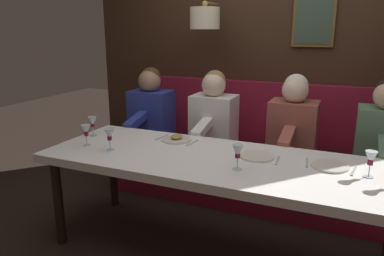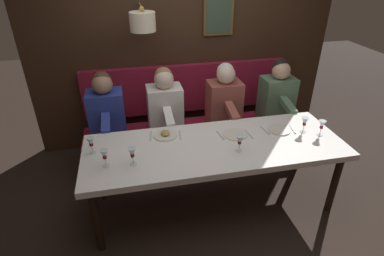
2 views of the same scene
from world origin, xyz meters
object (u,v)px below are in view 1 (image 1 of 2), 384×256
(wine_glass_2, at_px, (86,131))
(wine_glass_4, at_px, (109,135))
(wine_glass_5, at_px, (92,122))
(dining_table, at_px, (218,167))
(diner_middle, at_px, (214,116))
(diner_near, at_px, (293,124))
(wine_glass_0, at_px, (238,152))
(diner_nearest, at_px, (383,133))
(diner_far, at_px, (151,110))
(wine_glass_1, at_px, (371,159))

(wine_glass_2, xyz_separation_m, wine_glass_4, (-0.02, -0.23, 0.00))
(wine_glass_2, relative_size, wine_glass_5, 1.00)
(dining_table, bearing_deg, diner_middle, 22.24)
(diner_near, xyz_separation_m, wine_glass_5, (-0.78, 1.50, 0.04))
(wine_glass_0, bearing_deg, wine_glass_4, 90.20)
(diner_nearest, relative_size, diner_far, 1.00)
(wine_glass_1, xyz_separation_m, wine_glass_2, (-0.17, 1.96, -0.00))
(diner_middle, xyz_separation_m, wine_glass_0, (-1.03, -0.54, 0.04))
(diner_nearest, relative_size, diner_middle, 1.00)
(diner_near, distance_m, wine_glass_0, 1.05)
(diner_far, height_order, wine_glass_5, diner_far)
(diner_middle, bearing_deg, wine_glass_0, -152.27)
(wine_glass_0, distance_m, wine_glass_2, 1.20)
(diner_nearest, relative_size, wine_glass_5, 4.82)
(dining_table, distance_m, diner_near, 0.96)
(dining_table, bearing_deg, wine_glass_5, 84.85)
(diner_nearest, bearing_deg, diner_middle, 90.00)
(diner_nearest, height_order, wine_glass_4, diner_nearest)
(wine_glass_2, xyz_separation_m, wine_glass_5, (0.23, 0.12, 0.00))
(diner_middle, distance_m, wine_glass_0, 1.17)
(diner_near, relative_size, wine_glass_1, 4.82)
(dining_table, height_order, wine_glass_2, wine_glass_2)
(diner_near, distance_m, diner_middle, 0.73)
(diner_near, relative_size, wine_glass_0, 4.82)
(diner_middle, height_order, wine_glass_5, diner_middle)
(diner_near, height_order, diner_far, same)
(diner_near, relative_size, diner_far, 1.00)
(wine_glass_0, xyz_separation_m, wine_glass_1, (0.19, -0.76, -0.00))
(diner_near, distance_m, wine_glass_1, 1.02)
(diner_middle, distance_m, diner_far, 0.67)
(diner_far, bearing_deg, wine_glass_1, -113.03)
(diner_far, relative_size, wine_glass_2, 4.82)
(diner_near, bearing_deg, diner_far, 90.00)
(diner_nearest, xyz_separation_m, wine_glass_2, (-1.01, 2.07, 0.04))
(diner_middle, bearing_deg, diner_far, 90.00)
(wine_glass_0, distance_m, wine_glass_4, 0.97)
(wine_glass_4, bearing_deg, diner_near, -47.95)
(diner_nearest, height_order, diner_middle, same)
(diner_near, distance_m, wine_glass_4, 1.55)
(wine_glass_0, relative_size, wine_glass_5, 1.00)
(diner_far, distance_m, wine_glass_5, 0.79)
(wine_glass_2, bearing_deg, wine_glass_1, -84.91)
(wine_glass_2, bearing_deg, wine_glass_5, 27.92)
(wine_glass_1, relative_size, wine_glass_4, 1.00)
(diner_middle, height_order, wine_glass_0, diner_middle)
(diner_near, bearing_deg, diner_middle, 90.00)
(diner_nearest, bearing_deg, wine_glass_4, 119.34)
(dining_table, relative_size, wine_glass_1, 15.17)
(wine_glass_4, distance_m, wine_glass_5, 0.44)
(wine_glass_0, bearing_deg, wine_glass_1, -75.70)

